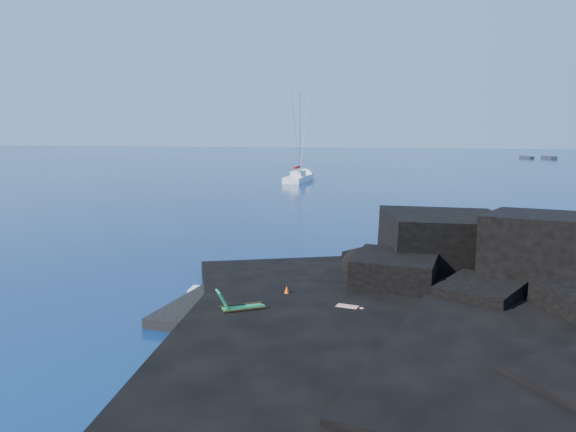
# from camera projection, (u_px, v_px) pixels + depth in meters

# --- Properties ---
(ground) EXTENTS (400.00, 400.00, 0.00)m
(ground) POSITION_uv_depth(u_px,v_px,m) (169.00, 310.00, 20.39)
(ground) COLOR #030937
(ground) RESTS_ON ground
(headland) EXTENTS (24.00, 24.00, 3.60)m
(headland) POSITION_uv_depth(u_px,v_px,m) (532.00, 308.00, 20.62)
(headland) COLOR black
(headland) RESTS_ON ground
(beach) EXTENTS (9.08, 6.86, 0.70)m
(beach) POSITION_uv_depth(u_px,v_px,m) (293.00, 314.00, 19.95)
(beach) COLOR black
(beach) RESTS_ON ground
(surf_foam) EXTENTS (10.00, 8.00, 0.06)m
(surf_foam) POSITION_uv_depth(u_px,v_px,m) (325.00, 282.00, 24.20)
(surf_foam) COLOR white
(surf_foam) RESTS_ON ground
(sailboat) EXTENTS (2.84, 11.05, 11.47)m
(sailboat) POSITION_uv_depth(u_px,v_px,m) (299.00, 182.00, 71.78)
(sailboat) COLOR white
(sailboat) RESTS_ON ground
(deck_chair) EXTENTS (1.66, 1.40, 1.06)m
(deck_chair) POSITION_uv_depth(u_px,v_px,m) (243.00, 301.00, 18.52)
(deck_chair) COLOR #1C7F44
(deck_chair) RESTS_ON beach
(towel) EXTENTS (2.05, 1.28, 0.05)m
(towel) POSITION_uv_depth(u_px,v_px,m) (347.00, 314.00, 18.82)
(towel) COLOR white
(towel) RESTS_ON beach
(sunbather) EXTENTS (1.87, 0.86, 0.27)m
(sunbather) POSITION_uv_depth(u_px,v_px,m) (347.00, 309.00, 18.80)
(sunbather) COLOR #EA997B
(sunbather) RESTS_ON towel
(marker_cone) EXTENTS (0.39, 0.39, 0.55)m
(marker_cone) POSITION_uv_depth(u_px,v_px,m) (287.00, 293.00, 20.31)
(marker_cone) COLOR #FF5A0D
(marker_cone) RESTS_ON beach
(distant_boat_a) EXTENTS (2.81, 4.18, 0.54)m
(distant_boat_a) POSITION_uv_depth(u_px,v_px,m) (527.00, 158.00, 132.70)
(distant_boat_a) COLOR #242429
(distant_boat_a) RESTS_ON ground
(distant_boat_b) EXTENTS (2.66, 5.07, 0.65)m
(distant_boat_b) POSITION_uv_depth(u_px,v_px,m) (549.00, 159.00, 130.89)
(distant_boat_b) COLOR #28272D
(distant_boat_b) RESTS_ON ground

